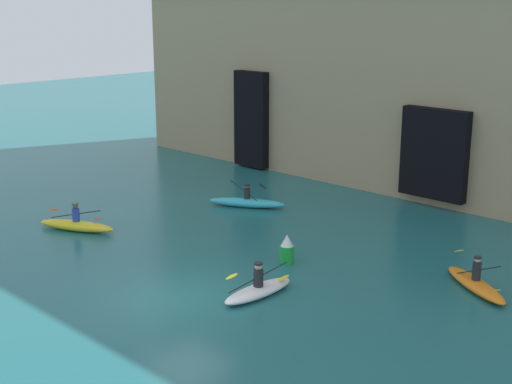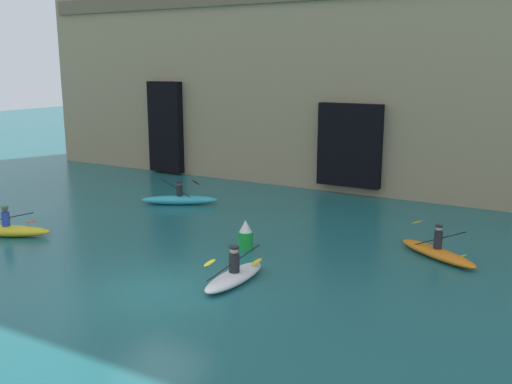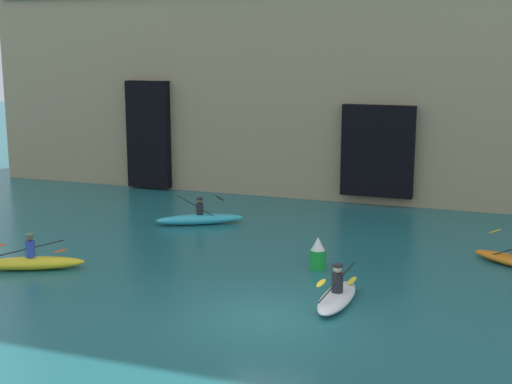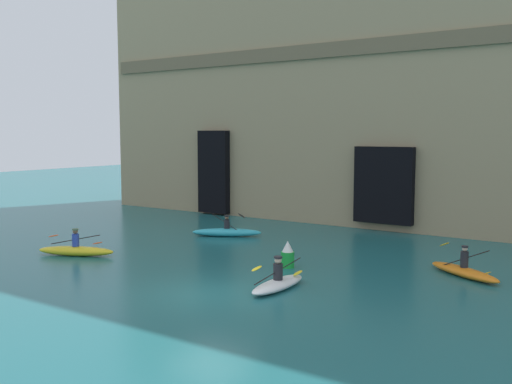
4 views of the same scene
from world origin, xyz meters
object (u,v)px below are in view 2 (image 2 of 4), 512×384
object	(u,v)px
kayak_orange	(437,252)
marker_buoy	(246,236)
kayak_yellow	(7,230)
kayak_cyan	(180,199)
kayak_white	(234,275)

from	to	relation	value
kayak_orange	marker_buoy	distance (m)	6.58
kayak_orange	kayak_yellow	xyz separation A→B (m)	(-14.80, -5.61, 0.03)
kayak_cyan	kayak_orange	size ratio (longest dim) A/B	1.08
kayak_orange	marker_buoy	xyz separation A→B (m)	(-6.12, -2.39, 0.27)
kayak_yellow	kayak_white	distance (m)	10.02
kayak_orange	kayak_white	xyz separation A→B (m)	(-4.78, -5.29, 0.01)
kayak_yellow	kayak_white	bearing A→B (deg)	156.84
kayak_cyan	marker_buoy	world-z (taller)	kayak_cyan
kayak_white	kayak_orange	bearing A→B (deg)	-41.20
kayak_white	marker_buoy	distance (m)	3.20
kayak_white	kayak_yellow	bearing A→B (deg)	92.78
kayak_orange	marker_buoy	world-z (taller)	kayak_orange
kayak_cyan	kayak_orange	world-z (taller)	kayak_cyan
kayak_cyan	kayak_white	distance (m)	10.14
kayak_cyan	marker_buoy	size ratio (longest dim) A/B	3.22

